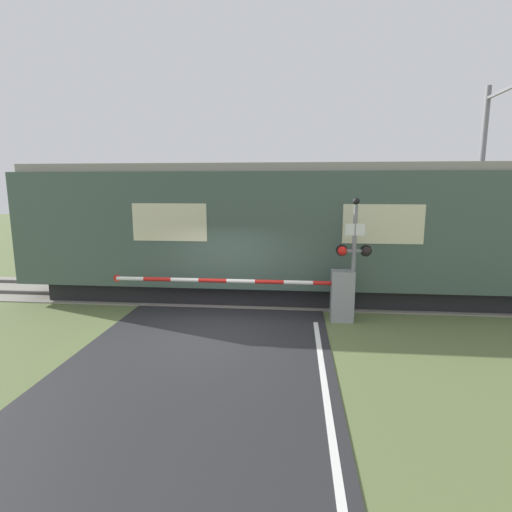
{
  "coord_description": "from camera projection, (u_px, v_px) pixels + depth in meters",
  "views": [
    {
      "loc": [
        1.93,
        -9.24,
        3.58
      ],
      "look_at": [
        0.83,
        1.87,
        1.63
      ],
      "focal_mm": 28.0,
      "sensor_mm": 36.0,
      "label": 1
    }
  ],
  "objects": [
    {
      "name": "crossing_barrier",
      "position": [
        322.0,
        293.0,
        10.71
      ],
      "size": [
        6.65,
        0.44,
        1.38
      ],
      "color": "gray",
      "rests_on": "ground_plane"
    },
    {
      "name": "train",
      "position": [
        372.0,
        232.0,
        12.6
      ],
      "size": [
        21.98,
        3.22,
        4.24
      ],
      "color": "black",
      "rests_on": "ground_plane"
    },
    {
      "name": "signal_post",
      "position": [
        354.0,
        253.0,
        10.37
      ],
      "size": [
        0.92,
        0.26,
        3.3
      ],
      "color": "gray",
      "rests_on": "ground_plane"
    },
    {
      "name": "ground_plane",
      "position": [
        215.0,
        333.0,
        9.86
      ],
      "size": [
        80.0,
        80.0,
        0.0
      ],
      "primitive_type": "plane",
      "color": "#5B6B3D"
    },
    {
      "name": "catenary_pole",
      "position": [
        480.0,
        186.0,
        13.86
      ],
      "size": [
        0.2,
        1.9,
        6.91
      ],
      "color": "slate",
      "rests_on": "ground_plane"
    },
    {
      "name": "track_bed",
      "position": [
        237.0,
        294.0,
        13.4
      ],
      "size": [
        36.0,
        3.2,
        0.13
      ],
      "color": "gray",
      "rests_on": "ground_plane"
    }
  ]
}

